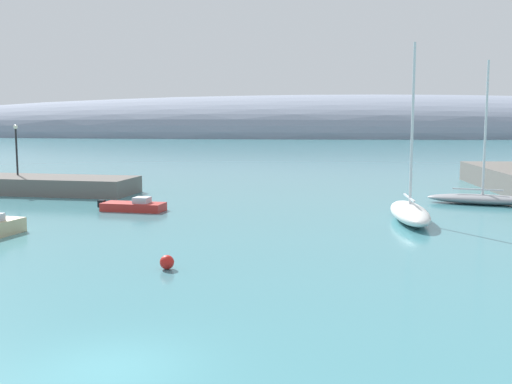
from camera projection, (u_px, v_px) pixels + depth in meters
water at (112, 369)px, 15.57m from camera, size 600.00×600.00×0.00m
distant_ridge at (357, 136)px, 196.06m from camera, size 353.62×62.64×25.73m
sailboat_white_near_shore at (410, 212)px, 37.08m from camera, size 2.10×7.73×10.59m
sailboat_grey_mid_mooring at (482, 198)px, 44.45m from camera, size 7.96×4.27×10.22m
motorboat_red_foreground at (134, 206)px, 41.40m from camera, size 4.73×2.35×0.95m
mooring_buoy_red at (167, 262)px, 25.65m from camera, size 0.60×0.60×0.60m
harbor_lamp_post at (16, 144)px, 51.81m from camera, size 0.36×0.36×4.22m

